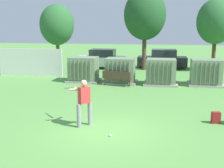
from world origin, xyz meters
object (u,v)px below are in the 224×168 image
at_px(transformer_mid_east, 161,72).
at_px(batter, 83,100).
at_px(backpack, 216,118).
at_px(transformer_mid_west, 120,71).
at_px(parked_car_leftmost, 101,59).
at_px(park_bench, 117,77).
at_px(parked_car_left_of_center, 163,59).
at_px(sports_ball, 110,135).
at_px(transformer_east, 206,73).
at_px(transformer_west, 84,70).

distance_m(transformer_mid_east, batter, 8.82).
distance_m(transformer_mid_east, backpack, 7.58).
xyz_separation_m(batter, backpack, (4.90, 1.12, -0.76)).
bearing_deg(transformer_mid_west, parked_car_leftmost, 111.26).
bearing_deg(transformer_mid_west, park_bench, -95.45).
bearing_deg(parked_car_left_of_center, park_bench, -108.18).
bearing_deg(sports_ball, transformer_east, 65.70).
distance_m(park_bench, parked_car_leftmost, 8.07).
xyz_separation_m(transformer_west, sports_ball, (3.47, -9.58, -0.74)).
xyz_separation_m(transformer_mid_east, sports_ball, (-1.59, -9.33, -0.74)).
distance_m(transformer_west, parked_car_left_of_center, 8.87).
distance_m(park_bench, sports_ball, 8.53).
bearing_deg(parked_car_leftmost, transformer_east, -39.47).
distance_m(backpack, parked_car_leftmost, 15.84).
relative_size(transformer_west, sports_ball, 23.33).
relative_size(transformer_east, park_bench, 1.14).
bearing_deg(parked_car_left_of_center, transformer_mid_east, -90.63).
xyz_separation_m(transformer_mid_west, parked_car_left_of_center, (2.66, 7.42, -0.04)).
bearing_deg(batter, sports_ball, -39.27).
xyz_separation_m(transformer_west, parked_car_left_of_center, (5.14, 7.23, -0.04)).
height_order(parked_car_leftmost, parked_car_left_of_center, same).
height_order(transformer_mid_east, backpack, transformer_mid_east).
xyz_separation_m(transformer_mid_west, parked_car_leftmost, (-2.61, 6.72, -0.04)).
height_order(transformer_mid_west, parked_car_left_of_center, same).
relative_size(transformer_mid_west, park_bench, 1.14).
distance_m(transformer_west, transformer_east, 7.79).
bearing_deg(transformer_east, backpack, -94.61).
xyz_separation_m(transformer_mid_west, sports_ball, (0.99, -9.40, -0.74)).
relative_size(transformer_east, sports_ball, 23.33).
bearing_deg(park_bench, backpack, -53.02).
bearing_deg(park_bench, transformer_east, 11.85).
distance_m(transformer_mid_east, parked_car_left_of_center, 7.48).
relative_size(transformer_west, batter, 1.21).
bearing_deg(transformer_mid_west, sports_ball, -84.01).
height_order(transformer_east, parked_car_left_of_center, same).
distance_m(park_bench, parked_car_left_of_center, 8.81).
distance_m(transformer_mid_west, backpack, 8.72).
bearing_deg(sports_ball, parked_car_left_of_center, 84.33).
bearing_deg(transformer_mid_west, backpack, -57.24).
height_order(park_bench, backpack, park_bench).
distance_m(sports_ball, parked_car_leftmost, 16.53).
height_order(transformer_mid_west, sports_ball, transformer_mid_west).
xyz_separation_m(parked_car_leftmost, parked_car_left_of_center, (5.27, 0.70, 0.00)).
xyz_separation_m(transformer_mid_east, parked_car_leftmost, (-5.19, 6.78, -0.04)).
bearing_deg(park_bench, batter, -90.76).
xyz_separation_m(transformer_mid_west, park_bench, (-0.09, -0.94, -0.25)).
relative_size(transformer_mid_east, transformer_east, 1.00).
relative_size(transformer_west, transformer_mid_west, 1.00).
height_order(batter, backpack, batter).
distance_m(transformer_mid_west, park_bench, 0.98).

